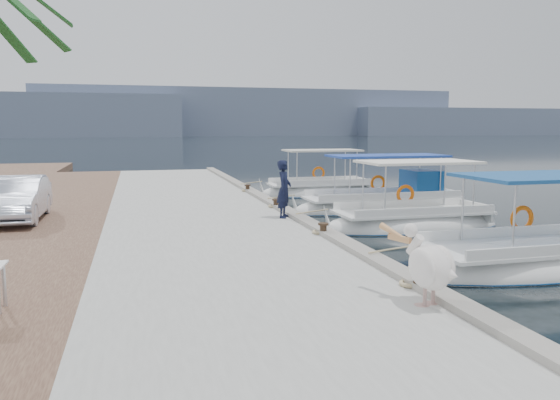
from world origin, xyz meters
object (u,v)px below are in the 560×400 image
at_px(fishing_caique_b, 543,264).
at_px(fishing_caique_d, 384,206).
at_px(fishing_caique_e, 319,193).
at_px(fisherman, 284,189).
at_px(pelican, 428,265).
at_px(fishing_caique_c, 412,225).
at_px(parked_car, 18,199).

bearing_deg(fishing_caique_b, fishing_caique_d, 87.82).
bearing_deg(fishing_caique_e, fishing_caique_d, -80.76).
bearing_deg(fisherman, fishing_caique_e, 3.45).
bearing_deg(fishing_caique_d, fisherman, -145.56).
bearing_deg(fishing_caique_d, pelican, -112.70).
bearing_deg(pelican, fishing_caique_e, 76.55).
xyz_separation_m(fishing_caique_b, fishing_caique_c, (-0.47, 5.48, 0.00)).
distance_m(pelican, parked_car, 12.98).
bearing_deg(parked_car, fishing_caique_b, -30.18).
relative_size(fishing_caique_b, pelican, 4.40).
xyz_separation_m(fishing_caique_e, fisherman, (-4.22, -8.97, 1.28)).
distance_m(fishing_caique_c, fisherman, 4.49).
bearing_deg(fishing_caique_b, fishing_caique_c, 94.89).
height_order(fishing_caique_d, fishing_caique_e, same).
height_order(fishing_caique_c, pelican, fishing_caique_c).
bearing_deg(pelican, parked_car, 127.66).
distance_m(fishing_caique_b, pelican, 5.72).
xyz_separation_m(fishing_caique_b, fisherman, (-4.76, 5.76, 1.28)).
xyz_separation_m(fishing_caique_b, fishing_caique_e, (-0.54, 14.73, 0.00)).
xyz_separation_m(fishing_caique_c, fishing_caique_e, (-0.07, 9.25, 0.00)).
height_order(fishing_caique_c, fishing_caique_d, same).
height_order(pelican, fisherman, fisherman).
relative_size(fishing_caique_d, fisherman, 4.23).
distance_m(fishing_caique_b, fisherman, 7.58).
relative_size(fishing_caique_d, parked_car, 1.88).
height_order(pelican, parked_car, parked_car).
distance_m(fishing_caique_d, pelican, 13.31).
relative_size(fishing_caique_b, fishing_caique_e, 1.18).
bearing_deg(parked_car, fishing_caique_e, 31.12).
bearing_deg(fisherman, fishing_caique_b, -111.77).
distance_m(fishing_caique_c, parked_car, 12.41).
relative_size(pelican, parked_car, 0.40).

